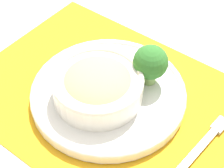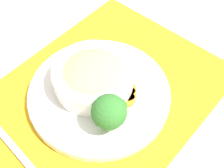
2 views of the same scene
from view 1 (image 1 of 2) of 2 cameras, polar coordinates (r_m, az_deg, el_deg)
The scene contains 9 objects.
ground_plane at distance 0.69m, azimuth -0.56°, elevation -2.20°, with size 4.00×4.00×0.00m, color beige.
placemat at distance 0.68m, azimuth -0.56°, elevation -2.09°, with size 0.51×0.38×0.00m.
plate at distance 0.67m, azimuth -0.57°, elevation -1.35°, with size 0.28×0.28×0.02m.
bowl at distance 0.64m, azimuth -2.17°, elevation -0.18°, with size 0.16×0.16×0.06m.
broccoli_floret at distance 0.66m, azimuth 5.87°, elevation 3.28°, with size 0.06×0.06×0.08m.
carrot_slice_near at distance 0.70m, azimuth 0.71°, elevation 2.24°, with size 0.04×0.04×0.01m.
carrot_slice_middle at distance 0.71m, azimuth -0.28°, elevation 2.36°, with size 0.04×0.04×0.01m.
carrot_slice_far at distance 0.71m, azimuth -1.28°, elevation 2.33°, with size 0.04×0.04×0.01m.
fork at distance 0.63m, azimuth 13.51°, elevation -9.14°, with size 0.03×0.18×0.01m.
Camera 1 is at (0.28, -0.35, 0.52)m, focal length 60.00 mm.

